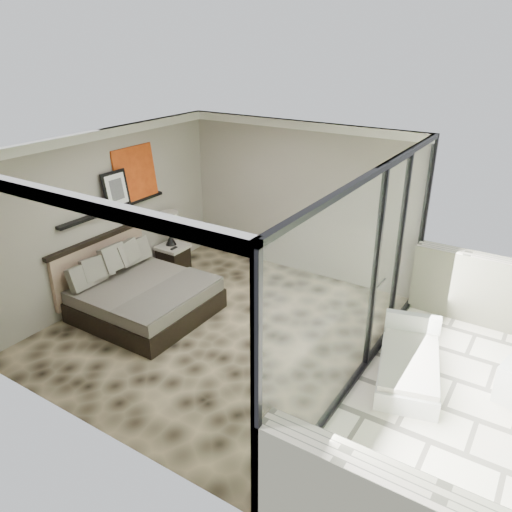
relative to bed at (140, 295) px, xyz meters
The scene contains 13 objects.
floor 1.41m from the bed, 12.66° to the left, with size 5.00×5.00×0.00m, color black.
ceiling 2.83m from the bed, 12.66° to the left, with size 4.50×5.00×0.02m, color silver.
back_wall 3.28m from the bed, 64.35° to the left, with size 4.50×0.02×2.80m, color gray.
left_wall 1.44m from the bed, 161.49° to the left, with size 0.02×5.00×2.80m, color gray.
glass_wall 3.76m from the bed, ahead, with size 0.08×5.00×2.80m, color white.
terrace_slab 5.11m from the bed, ahead, with size 3.00×5.00×0.12m, color beige.
picture_ledge 1.50m from the bed, 154.46° to the left, with size 0.12×2.20×0.05m, color black.
bed is the anchor object (origin of this frame).
nightstand 1.58m from the bed, 111.94° to the left, with size 0.51×0.51×0.51m, color black.
table_lamp 1.73m from the bed, 113.41° to the left, with size 0.35×0.35×0.64m.
abstract_canvas 2.10m from the bed, 131.63° to the left, with size 0.04×0.90×0.90m, color #C25D10.
framed_print 1.76m from the bed, 150.50° to the left, with size 0.03×0.50×0.60m, color black.
lounger 4.20m from the bed, ahead, with size 1.11×1.64×0.59m.
Camera 1 is at (4.01, -5.23, 4.14)m, focal length 35.00 mm.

